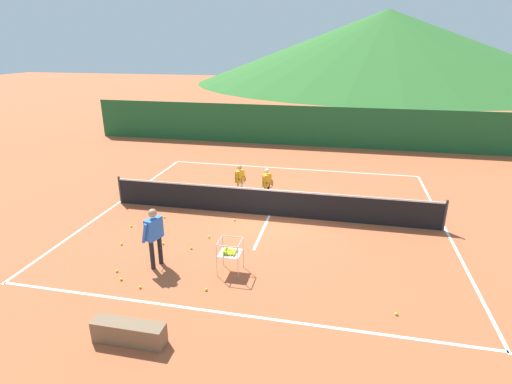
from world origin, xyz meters
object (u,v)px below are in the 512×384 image
(student_0, at_px, (240,178))
(tennis_ball_7, at_px, (117,271))
(ball_cart, at_px, (229,252))
(tennis_ball_3, at_px, (164,217))
(tennis_ball_6, at_px, (131,226))
(instructor, at_px, (154,232))
(tennis_ball_10, at_px, (235,220))
(tennis_ball_5, at_px, (191,248))
(courtside_bench, at_px, (129,333))
(tennis_ball_11, at_px, (163,244))
(tennis_ball_2, at_px, (396,314))
(tennis_ball_1, at_px, (140,287))
(tennis_ball_8, at_px, (121,244))
(tennis_ball_4, at_px, (121,279))
(tennis_ball_9, at_px, (209,237))
(student_1, at_px, (267,182))
(tennis_ball_0, at_px, (206,289))
(tennis_net, at_px, (270,202))

(student_0, distance_m, tennis_ball_7, 6.27)
(student_0, distance_m, ball_cart, 5.39)
(tennis_ball_3, distance_m, tennis_ball_6, 1.18)
(instructor, height_order, student_0, instructor)
(tennis_ball_3, bearing_deg, ball_cart, -42.36)
(tennis_ball_10, bearing_deg, tennis_ball_5, -108.58)
(tennis_ball_7, distance_m, courtside_bench, 2.88)
(tennis_ball_11, bearing_deg, tennis_ball_2, -17.34)
(ball_cart, distance_m, tennis_ball_5, 1.82)
(tennis_ball_1, height_order, tennis_ball_10, same)
(tennis_ball_8, height_order, tennis_ball_10, same)
(tennis_ball_3, height_order, tennis_ball_4, same)
(courtside_bench, bearing_deg, tennis_ball_2, 20.78)
(instructor, relative_size, tennis_ball_9, 24.49)
(instructor, distance_m, student_1, 5.56)
(tennis_ball_1, distance_m, tennis_ball_10, 4.53)
(tennis_ball_9, bearing_deg, tennis_ball_1, -104.75)
(student_0, xyz_separation_m, ball_cart, (1.06, -5.28, -0.21))
(student_1, bearing_deg, tennis_ball_8, -130.18)
(ball_cart, bearing_deg, student_1, 89.52)
(tennis_ball_6, relative_size, tennis_ball_9, 1.00)
(tennis_ball_2, relative_size, tennis_ball_6, 1.00)
(instructor, bearing_deg, tennis_ball_0, -26.81)
(tennis_ball_6, relative_size, tennis_ball_10, 1.00)
(tennis_ball_2, height_order, tennis_ball_6, same)
(tennis_ball_4, bearing_deg, ball_cart, 20.94)
(tennis_net, bearing_deg, instructor, -120.96)
(instructor, bearing_deg, tennis_ball_6, 132.19)
(tennis_ball_7, bearing_deg, student_0, 72.75)
(tennis_ball_8, bearing_deg, tennis_ball_6, 105.30)
(tennis_ball_7, height_order, tennis_ball_9, same)
(tennis_ball_2, bearing_deg, tennis_ball_10, 139.48)
(tennis_ball_0, bearing_deg, courtside_bench, -114.30)
(instructor, relative_size, courtside_bench, 1.11)
(tennis_net, bearing_deg, tennis_ball_6, -156.36)
(tennis_ball_9, bearing_deg, student_0, 88.26)
(tennis_ball_5, xyz_separation_m, tennis_ball_6, (-2.46, 1.01, 0.00))
(ball_cart, xyz_separation_m, tennis_ball_6, (-3.90, 1.96, -0.55))
(courtside_bench, bearing_deg, tennis_ball_4, 123.63)
(tennis_net, distance_m, tennis_ball_6, 4.68)
(tennis_ball_3, bearing_deg, instructor, -69.23)
(tennis_ball_6, xyz_separation_m, tennis_ball_8, (0.33, -1.21, 0.00))
(tennis_ball_0, relative_size, tennis_ball_6, 1.00)
(tennis_net, height_order, courtside_bench, tennis_net)
(ball_cart, relative_size, tennis_ball_7, 13.22)
(tennis_ball_3, height_order, tennis_ball_11, same)
(tennis_ball_11, bearing_deg, tennis_ball_0, -44.70)
(student_0, height_order, tennis_ball_6, student_0)
(student_1, bearing_deg, courtside_bench, -99.13)
(student_0, relative_size, tennis_ball_2, 19.46)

